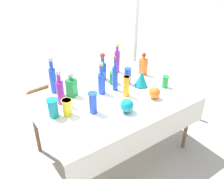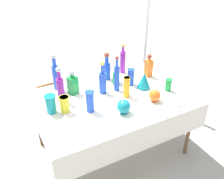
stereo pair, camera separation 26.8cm
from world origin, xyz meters
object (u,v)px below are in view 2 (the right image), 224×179
at_px(tall_bottle_2, 107,69).
at_px(round_bowl_1, 124,106).
at_px(tall_bottle_5, 103,81).
at_px(slender_vase_1, 65,104).
at_px(square_decanter_2, 73,84).
at_px(cardboard_box_behind_left, 50,97).
at_px(tall_bottle_4, 56,75).
at_px(square_decanter_1, 149,67).
at_px(slender_vase_2, 51,103).
at_px(slender_vase_4, 168,84).
at_px(square_decanter_0, 116,77).
at_px(round_bowl_0, 155,95).
at_px(canopy_pole, 145,49).
at_px(tall_bottle_1, 123,61).
at_px(fluted_vase_0, 144,80).
at_px(slender_vase_3, 90,101).
at_px(tall_bottle_3, 117,77).
at_px(slender_vase_0, 131,76).
at_px(tall_bottle_0, 60,87).
at_px(slender_vase_5, 127,87).

relative_size(tall_bottle_2, round_bowl_1, 2.35).
distance_m(tall_bottle_5, slender_vase_1, 0.52).
bearing_deg(tall_bottle_2, square_decanter_2, -165.02).
height_order(round_bowl_1, cardboard_box_behind_left, round_bowl_1).
bearing_deg(tall_bottle_4, square_decanter_1, -11.85).
height_order(square_decanter_2, slender_vase_2, square_decanter_2).
height_order(slender_vase_2, slender_vase_4, slender_vase_2).
distance_m(tall_bottle_5, square_decanter_0, 0.27).
bearing_deg(round_bowl_0, square_decanter_1, 61.38).
xyz_separation_m(cardboard_box_behind_left, canopy_pole, (1.39, -0.50, 0.72)).
xyz_separation_m(tall_bottle_2, square_decanter_0, (0.04, -0.16, -0.05)).
height_order(tall_bottle_1, slender_vase_1, tall_bottle_1).
bearing_deg(canopy_pole, fluted_vase_0, -125.44).
xyz_separation_m(slender_vase_2, slender_vase_3, (0.35, -0.16, 0.02)).
distance_m(slender_vase_3, slender_vase_4, 0.95).
xyz_separation_m(square_decanter_1, slender_vase_2, (-1.30, -0.19, -0.02)).
bearing_deg(tall_bottle_2, round_bowl_0, -72.74).
bearing_deg(canopy_pole, tall_bottle_2, -154.19).
height_order(slender_vase_2, canopy_pole, canopy_pole).
height_order(tall_bottle_1, cardboard_box_behind_left, tall_bottle_1).
bearing_deg(cardboard_box_behind_left, slender_vase_3, -87.00).
relative_size(tall_bottle_1, cardboard_box_behind_left, 0.94).
distance_m(tall_bottle_3, slender_vase_4, 0.59).
bearing_deg(canopy_pole, tall_bottle_5, -146.74).
height_order(slender_vase_0, slender_vase_1, slender_vase_0).
bearing_deg(fluted_vase_0, tall_bottle_4, 153.02).
bearing_deg(tall_bottle_1, slender_vase_1, -152.86).
bearing_deg(tall_bottle_2, tall_bottle_1, 13.35).
bearing_deg(slender_vase_4, tall_bottle_4, 150.19).
height_order(square_decanter_2, canopy_pole, canopy_pole).
distance_m(slender_vase_4, round_bowl_1, 0.68).
height_order(slender_vase_4, round_bowl_0, slender_vase_4).
height_order(square_decanter_2, round_bowl_1, square_decanter_2).
height_order(tall_bottle_3, slender_vase_1, tall_bottle_3).
bearing_deg(cardboard_box_behind_left, square_decanter_0, -61.60).
bearing_deg(cardboard_box_behind_left, square_decanter_1, -46.74).
relative_size(tall_bottle_3, slender_vase_4, 2.94).
bearing_deg(tall_bottle_0, square_decanter_0, 3.63).
height_order(tall_bottle_1, round_bowl_1, tall_bottle_1).
relative_size(tall_bottle_5, slender_vase_0, 1.89).
bearing_deg(tall_bottle_5, square_decanter_1, 7.70).
relative_size(tall_bottle_2, slender_vase_0, 1.71).
distance_m(square_decanter_2, cardboard_box_behind_left, 1.28).
relative_size(tall_bottle_3, slender_vase_3, 1.85).
bearing_deg(tall_bottle_3, slender_vase_5, -81.82).
distance_m(slender_vase_1, canopy_pole, 1.76).
xyz_separation_m(square_decanter_2, round_bowl_1, (0.31, -0.59, -0.04)).
relative_size(square_decanter_0, square_decanter_2, 0.74).
xyz_separation_m(tall_bottle_1, slender_vase_5, (-0.26, -0.53, -0.04)).
bearing_deg(tall_bottle_5, tall_bottle_0, 171.09).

